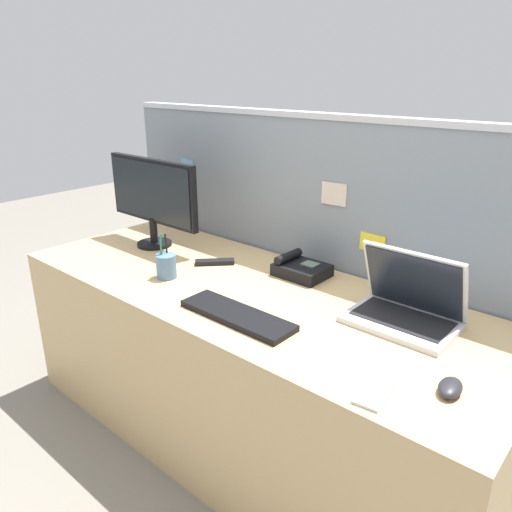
# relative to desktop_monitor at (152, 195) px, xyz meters

# --- Properties ---
(ground_plane) EXTENTS (10.00, 10.00, 0.00)m
(ground_plane) POSITION_rel_desktop_monitor_xyz_m (0.68, -0.09, -0.95)
(ground_plane) COLOR slate
(desk) EXTENTS (2.05, 0.77, 0.70)m
(desk) POSITION_rel_desktop_monitor_xyz_m (0.68, -0.09, -0.60)
(desk) COLOR tan
(desk) RESTS_ON ground_plane
(cubicle_divider) EXTENTS (2.20, 0.08, 1.34)m
(cubicle_divider) POSITION_rel_desktop_monitor_xyz_m (0.68, 0.33, -0.28)
(cubicle_divider) COLOR gray
(cubicle_divider) RESTS_ON ground_plane
(desktop_monitor) EXTENTS (0.58, 0.17, 0.42)m
(desktop_monitor) POSITION_rel_desktop_monitor_xyz_m (0.00, 0.00, 0.00)
(desktop_monitor) COLOR black
(desktop_monitor) RESTS_ON desk
(laptop) EXTENTS (0.35, 0.24, 0.25)m
(laptop) POSITION_rel_desktop_monitor_xyz_m (1.26, 0.05, -0.18)
(laptop) COLOR silver
(laptop) RESTS_ON desk
(desk_phone) EXTENTS (0.21, 0.17, 0.09)m
(desk_phone) POSITION_rel_desktop_monitor_xyz_m (0.76, 0.15, -0.22)
(desk_phone) COLOR black
(desk_phone) RESTS_ON desk
(keyboard_main) EXTENTS (0.43, 0.13, 0.02)m
(keyboard_main) POSITION_rel_desktop_monitor_xyz_m (0.82, -0.30, -0.24)
(keyboard_main) COLOR black
(keyboard_main) RESTS_ON desk
(computer_mouse_right_hand) EXTENTS (0.07, 0.11, 0.03)m
(computer_mouse_right_hand) POSITION_rel_desktop_monitor_xyz_m (1.53, -0.24, -0.23)
(computer_mouse_right_hand) COLOR #232328
(computer_mouse_right_hand) RESTS_ON desk
(pen_cup) EXTENTS (0.08, 0.08, 0.19)m
(pen_cup) POSITION_rel_desktop_monitor_xyz_m (0.36, -0.23, -0.20)
(pen_cup) COLOR #4C7093
(pen_cup) RESTS_ON desk
(cell_phone_silver_slab) EXTENTS (0.09, 0.15, 0.01)m
(cell_phone_silver_slab) POSITION_rel_desktop_monitor_xyz_m (1.38, -0.37, -0.24)
(cell_phone_silver_slab) COLOR #B7BAC1
(cell_phone_silver_slab) RESTS_ON desk
(tv_remote) EXTENTS (0.15, 0.15, 0.02)m
(tv_remote) POSITION_rel_desktop_monitor_xyz_m (0.40, 0.01, -0.24)
(tv_remote) COLOR black
(tv_remote) RESTS_ON desk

